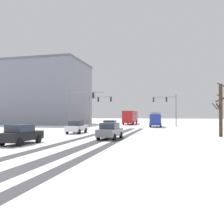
% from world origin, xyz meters
% --- Properties ---
extents(wheel_track_left_lane, '(0.76, 36.79, 0.01)m').
position_xyz_m(wheel_track_left_lane, '(2.62, 16.72, 0.00)').
color(wheel_track_left_lane, '#424247').
rests_on(wheel_track_left_lane, ground).
extents(wheel_track_right_lane, '(1.12, 36.79, 0.01)m').
position_xyz_m(wheel_track_right_lane, '(0.96, 16.72, 0.00)').
color(wheel_track_right_lane, '#424247').
rests_on(wheel_track_right_lane, ground).
extents(wheel_track_center, '(0.93, 36.79, 0.01)m').
position_xyz_m(wheel_track_center, '(-1.52, 16.72, 0.00)').
color(wheel_track_center, '#424247').
rests_on(wheel_track_center, ground).
extents(sidewalk_kerb_right, '(4.00, 36.79, 0.12)m').
position_xyz_m(sidewalk_kerb_right, '(10.09, 15.05, 0.06)').
color(sidewalk_kerb_right, white).
rests_on(sidewalk_kerb_right, ground).
extents(traffic_signal_near_left, '(5.89, 0.57, 6.50)m').
position_xyz_m(traffic_signal_near_left, '(-7.09, 29.55, 4.42)').
color(traffic_signal_near_left, slate).
rests_on(traffic_signal_near_left, ground).
extents(traffic_signal_far_right, '(4.88, 0.70, 6.50)m').
position_xyz_m(traffic_signal_far_right, '(7.04, 43.31, 4.59)').
color(traffic_signal_far_right, slate).
rests_on(traffic_signal_far_right, ground).
extents(traffic_signal_far_left, '(4.84, 0.66, 6.50)m').
position_xyz_m(traffic_signal_far_left, '(-7.06, 39.58, 4.59)').
color(traffic_signal_far_left, slate).
rests_on(traffic_signal_far_left, ground).
extents(car_red_lead, '(1.93, 4.15, 1.62)m').
position_xyz_m(car_red_lead, '(-1.08, 26.71, 0.82)').
color(car_red_lead, red).
rests_on(car_red_lead, ground).
extents(car_white_second, '(1.92, 4.14, 1.62)m').
position_xyz_m(car_white_second, '(-4.51, 22.20, 0.82)').
color(car_white_second, silver).
rests_on(car_white_second, ground).
extents(car_grey_third, '(1.99, 4.18, 1.62)m').
position_xyz_m(car_grey_third, '(1.55, 16.12, 0.82)').
color(car_grey_third, slate).
rests_on(car_grey_third, ground).
extents(car_black_fourth, '(1.98, 4.17, 1.62)m').
position_xyz_m(car_black_fourth, '(-4.55, 10.19, 0.82)').
color(car_black_fourth, black).
rests_on(car_black_fourth, ground).
extents(bus_oncoming, '(2.83, 11.05, 3.38)m').
position_xyz_m(bus_oncoming, '(-2.43, 53.65, 1.99)').
color(bus_oncoming, '#B21E1E').
rests_on(bus_oncoming, ground).
extents(box_truck_delivery, '(2.57, 7.50, 3.02)m').
position_xyz_m(box_truck_delivery, '(4.60, 41.90, 1.63)').
color(box_truck_delivery, '#233899').
rests_on(box_truck_delivery, ground).
extents(bare_tree_sidewalk_mid, '(1.76, 1.70, 5.92)m').
position_xyz_m(bare_tree_sidewalk_mid, '(12.91, 21.28, 3.10)').
color(bare_tree_sidewalk_mid, '#423023').
rests_on(bare_tree_sidewalk_mid, ground).
extents(office_building_far_left_block, '(29.32, 15.89, 16.15)m').
position_xyz_m(office_building_far_left_block, '(-28.73, 49.95, 8.08)').
color(office_building_far_left_block, gray).
rests_on(office_building_far_left_block, ground).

